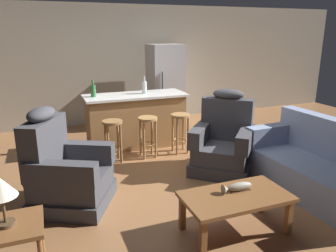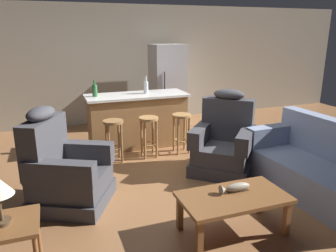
% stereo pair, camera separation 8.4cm
% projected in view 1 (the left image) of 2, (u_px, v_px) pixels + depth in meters
% --- Properties ---
extents(ground_plane, '(12.00, 12.00, 0.00)m').
position_uv_depth(ground_plane, '(162.00, 173.00, 4.85)').
color(ground_plane, brown).
extents(back_wall, '(12.00, 0.05, 2.60)m').
position_uv_depth(back_wall, '(113.00, 65.00, 7.29)').
color(back_wall, '#A89E89').
rests_on(back_wall, ground_plane).
extents(coffee_table, '(1.10, 0.60, 0.42)m').
position_uv_depth(coffee_table, '(236.00, 200.00, 3.35)').
color(coffee_table, brown).
rests_on(coffee_table, ground_plane).
extents(fish_figurine, '(0.34, 0.10, 0.10)m').
position_uv_depth(fish_figurine, '(237.00, 187.00, 3.40)').
color(fish_figurine, '#4C3823').
rests_on(fish_figurine, coffee_table).
extents(couch, '(0.93, 1.94, 0.94)m').
position_uv_depth(couch, '(321.00, 168.00, 4.17)').
color(couch, '#8493B2').
rests_on(couch, ground_plane).
extents(recliner_near_lamp, '(1.13, 1.13, 1.20)m').
position_uv_depth(recliner_near_lamp, '(65.00, 172.00, 3.87)').
color(recliner_near_lamp, '#3D3D42').
rests_on(recliner_near_lamp, ground_plane).
extents(recliner_near_island, '(1.19, 1.19, 1.20)m').
position_uv_depth(recliner_near_island, '(223.00, 143.00, 4.89)').
color(recliner_near_island, '#3D3D42').
rests_on(recliner_near_island, ground_plane).
extents(end_table, '(0.48, 0.48, 0.56)m').
position_uv_depth(end_table, '(12.00, 236.00, 2.60)').
color(end_table, brown).
rests_on(end_table, ground_plane).
extents(table_lamp, '(0.24, 0.24, 0.41)m').
position_uv_depth(table_lamp, '(1.00, 189.00, 2.48)').
color(table_lamp, '#4C3823').
rests_on(table_lamp, end_table).
extents(kitchen_island, '(1.80, 0.70, 0.95)m').
position_uv_depth(kitchen_island, '(136.00, 120.00, 5.93)').
color(kitchen_island, '#9E7042').
rests_on(kitchen_island, ground_plane).
extents(bar_stool_left, '(0.32, 0.32, 0.68)m').
position_uv_depth(bar_stool_left, '(113.00, 133.00, 5.17)').
color(bar_stool_left, olive).
rests_on(bar_stool_left, ground_plane).
extents(bar_stool_middle, '(0.32, 0.32, 0.68)m').
position_uv_depth(bar_stool_middle, '(148.00, 130.00, 5.37)').
color(bar_stool_middle, '#A87A47').
rests_on(bar_stool_middle, ground_plane).
extents(bar_stool_right, '(0.32, 0.32, 0.68)m').
position_uv_depth(bar_stool_right, '(180.00, 126.00, 5.57)').
color(bar_stool_right, '#A87A47').
rests_on(bar_stool_right, ground_plane).
extents(refrigerator, '(0.70, 0.69, 1.76)m').
position_uv_depth(refrigerator, '(165.00, 85.00, 7.24)').
color(refrigerator, '#B7B7BC').
rests_on(refrigerator, ground_plane).
extents(bottle_tall_green, '(0.09, 0.09, 0.29)m').
position_uv_depth(bottle_tall_green, '(93.00, 90.00, 5.55)').
color(bottle_tall_green, '#2D6B38').
rests_on(bottle_tall_green, kitchen_island).
extents(bottle_short_amber, '(0.08, 0.08, 0.31)m').
position_uv_depth(bottle_short_amber, '(144.00, 87.00, 5.85)').
color(bottle_short_amber, silver).
rests_on(bottle_short_amber, kitchen_island).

